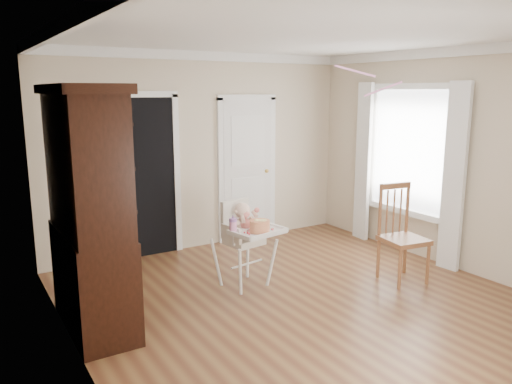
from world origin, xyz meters
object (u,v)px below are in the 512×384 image
high_chair (244,234)px  cake (260,226)px  china_cabinet (90,211)px  dining_chair (402,237)px  sippy_cup (233,225)px

high_chair → cake: high_chair is taller
cake → china_cabinet: size_ratio=0.13×
dining_chair → china_cabinet: bearing=177.4°
cake → high_chair: bearing=98.9°
dining_chair → high_chair: bearing=162.9°
high_chair → sippy_cup: 0.30m
cake → dining_chair: size_ratio=0.25×
high_chair → cake: (0.04, -0.26, 0.14)m
sippy_cup → cake: bearing=-25.8°
cake → china_cabinet: 1.78m
sippy_cup → china_cabinet: 1.51m
china_cabinet → dining_chair: bearing=-11.3°
sippy_cup → china_cabinet: size_ratio=0.09×
sippy_cup → china_cabinet: china_cabinet is taller
high_chair → china_cabinet: (-1.69, -0.13, 0.51)m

